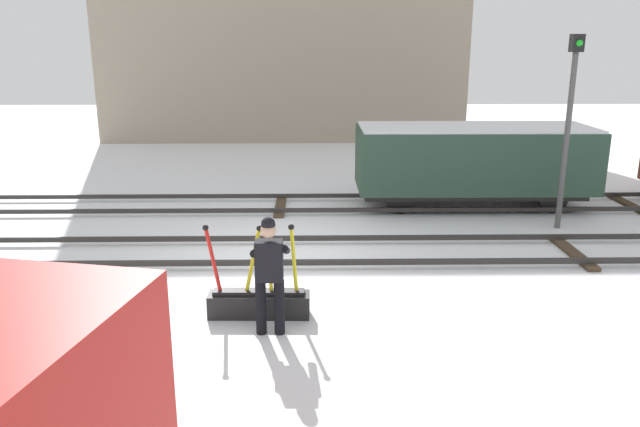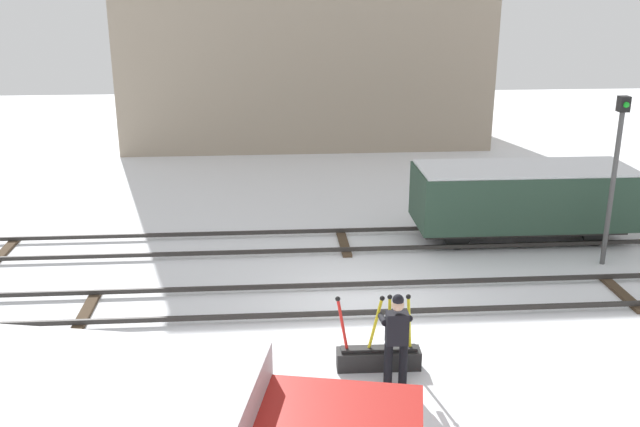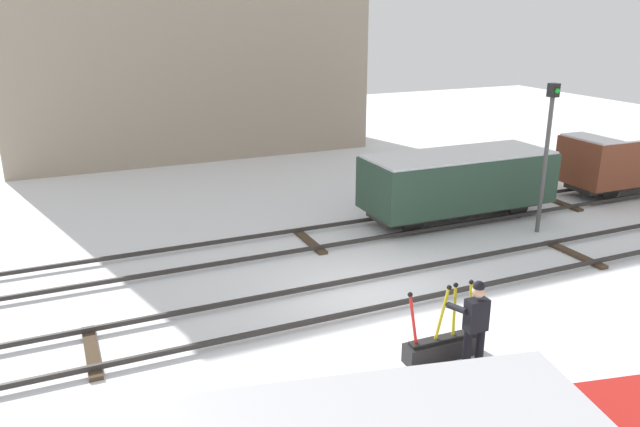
% 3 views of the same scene
% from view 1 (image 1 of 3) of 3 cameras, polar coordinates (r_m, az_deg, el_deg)
% --- Properties ---
extents(ground_plane, '(60.00, 60.00, 0.00)m').
position_cam_1_polar(ground_plane, '(12.06, -4.44, -3.93)').
color(ground_plane, white).
extents(track_main_line, '(44.00, 1.94, 0.18)m').
position_cam_1_polar(track_main_line, '(12.02, -4.45, -3.43)').
color(track_main_line, '#2D2B28').
rests_on(track_main_line, ground_plane).
extents(track_siding_near, '(44.00, 1.94, 0.18)m').
position_cam_1_polar(track_siding_near, '(15.49, -3.68, 0.92)').
color(track_siding_near, '#2D2B28').
rests_on(track_siding_near, ground_plane).
extents(switch_lever_frame, '(1.56, 0.40, 1.45)m').
position_cam_1_polar(switch_lever_frame, '(9.45, -5.64, -7.97)').
color(switch_lever_frame, black).
rests_on(switch_lever_frame, ground_plane).
extents(rail_worker, '(0.54, 0.67, 1.72)m').
position_cam_1_polar(rail_worker, '(8.66, -4.67, -5.11)').
color(rail_worker, black).
rests_on(rail_worker, ground_plane).
extents(signal_post, '(0.24, 0.32, 4.16)m').
position_cam_1_polar(signal_post, '(14.33, 21.96, 8.49)').
color(signal_post, '#4C4C4C').
rests_on(signal_post, ground_plane).
extents(freight_car_mid_siding, '(5.71, 2.14, 2.03)m').
position_cam_1_polar(freight_car_mid_siding, '(15.76, 13.92, 4.80)').
color(freight_car_mid_siding, '#2D2B28').
rests_on(freight_car_mid_siding, ground_plane).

